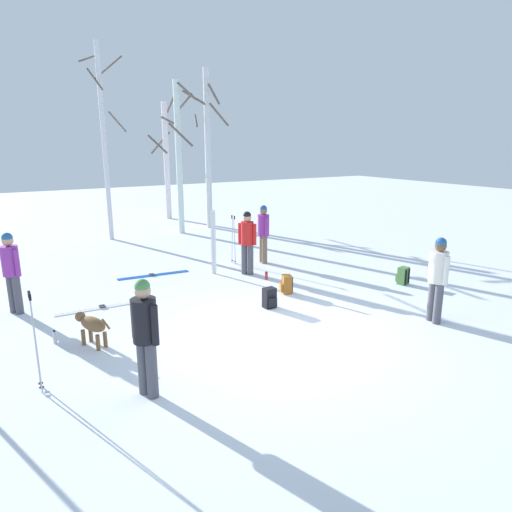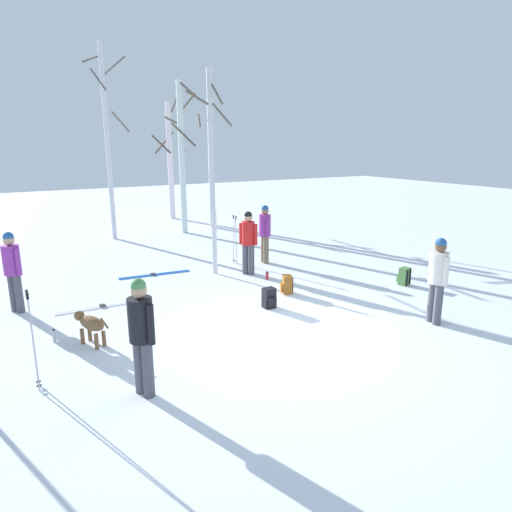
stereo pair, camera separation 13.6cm
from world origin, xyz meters
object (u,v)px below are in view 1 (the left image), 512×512
(backpack_0, at_px, (270,298))
(backpack_2, at_px, (287,285))
(person_0, at_px, (438,274))
(person_1, at_px, (145,330))
(birch_tree_2, at_px, (104,140))
(person_3, at_px, (263,230))
(water_bottle_1, at_px, (55,337))
(ski_poles_0, at_px, (35,339))
(ski_poles_1, at_px, (233,238))
(person_4, at_px, (11,268))
(dog, at_px, (91,325))
(ski_pair_lying_1, at_px, (153,275))
(birch_tree_4, at_px, (167,158))
(ski_pair_planted_1, at_px, (214,243))
(person_2, at_px, (247,239))
(water_bottle_0, at_px, (266,276))
(ski_pair_lying_0, at_px, (100,308))
(backpack_1, at_px, (403,276))
(birch_tree_5, at_px, (208,147))
(birch_tree_3, at_px, (179,156))

(backpack_0, xyz_separation_m, backpack_2, (0.85, 0.60, 0.00))
(backpack_0, bearing_deg, person_0, -44.23)
(person_1, distance_m, birch_tree_2, 11.53)
(person_3, distance_m, water_bottle_1, 6.77)
(ski_poles_0, height_order, ski_poles_1, ski_poles_0)
(person_1, distance_m, person_4, 4.71)
(dog, height_order, ski_pair_lying_1, dog)
(ski_poles_0, height_order, birch_tree_4, birch_tree_4)
(person_4, xyz_separation_m, ski_pair_planted_1, (4.82, 0.53, -0.11))
(ski_pair_planted_1, bearing_deg, ski_poles_1, 35.23)
(person_2, bearing_deg, person_1, -132.59)
(person_1, height_order, water_bottle_0, person_1)
(person_2, relative_size, person_4, 1.00)
(dog, bearing_deg, birch_tree_4, 64.45)
(ski_pair_lying_0, height_order, birch_tree_2, birch_tree_2)
(ski_pair_lying_1, height_order, backpack_1, backpack_1)
(water_bottle_0, bearing_deg, ski_poles_0, -152.63)
(person_1, height_order, person_2, same)
(backpack_0, distance_m, water_bottle_1, 4.27)
(ski_poles_0, height_order, backpack_0, ski_poles_0)
(person_4, height_order, birch_tree_4, birch_tree_4)
(ski_poles_1, bearing_deg, person_0, -77.21)
(person_3, bearing_deg, birch_tree_5, 80.28)
(ski_pair_planted_1, bearing_deg, person_3, 9.91)
(person_4, height_order, birch_tree_3, birch_tree_3)
(backpack_1, height_order, birch_tree_4, birch_tree_4)
(water_bottle_0, relative_size, birch_tree_2, 0.03)
(ski_pair_planted_1, distance_m, backpack_0, 3.03)
(dog, height_order, birch_tree_4, birch_tree_4)
(water_bottle_0, bearing_deg, person_2, 104.76)
(person_3, xyz_separation_m, ski_pair_lying_1, (-3.24, 0.37, -0.97))
(person_3, height_order, birch_tree_3, birch_tree_3)
(person_3, bearing_deg, person_0, -84.34)
(water_bottle_1, bearing_deg, person_3, 24.99)
(water_bottle_1, bearing_deg, ski_pair_lying_1, 48.40)
(birch_tree_4, bearing_deg, ski_pair_lying_0, -117.18)
(person_4, distance_m, birch_tree_5, 10.47)
(person_3, distance_m, ski_poles_0, 7.83)
(person_1, height_order, person_3, same)
(birch_tree_5, bearing_deg, ski_pair_planted_1, -113.85)
(ski_pair_lying_0, bearing_deg, backpack_0, -29.98)
(birch_tree_4, bearing_deg, birch_tree_2, -135.70)
(water_bottle_0, bearing_deg, backpack_2, -98.13)
(birch_tree_4, bearing_deg, dog, -115.55)
(ski_pair_planted_1, distance_m, backpack_1, 4.97)
(dog, bearing_deg, water_bottle_0, 20.74)
(ski_pair_lying_0, height_order, backpack_2, backpack_2)
(person_1, relative_size, ski_pair_planted_1, 0.98)
(person_1, bearing_deg, birch_tree_3, 66.22)
(backpack_0, distance_m, backpack_2, 1.05)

